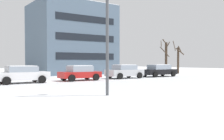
{
  "coord_description": "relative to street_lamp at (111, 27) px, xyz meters",
  "views": [
    {
      "loc": [
        -2.75,
        -12.5,
        1.76
      ],
      "look_at": [
        9.83,
        5.0,
        1.05
      ],
      "focal_mm": 40.1,
      "sensor_mm": 36.0,
      "label": 1
    }
  ],
  "objects": [
    {
      "name": "ground_plane",
      "position": [
        -4.9,
        1.76,
        -3.6
      ],
      "size": [
        120.0,
        120.0,
        0.0
      ],
      "primitive_type": "plane",
      "color": "white"
    },
    {
      "name": "parked_car_silver",
      "position": [
        8.83,
        9.93,
        -2.85
      ],
      "size": [
        4.01,
        2.15,
        1.47
      ],
      "color": "silver",
      "rests_on": "ground"
    },
    {
      "name": "tree_far_left",
      "position": [
        22.11,
        13.77,
        -1.4
      ],
      "size": [
        1.28,
        1.82,
        4.92
      ],
      "color": "#423326",
      "rests_on": "ground"
    },
    {
      "name": "parked_car_white",
      "position": [
        -1.75,
        10.14,
        -2.86
      ],
      "size": [
        4.24,
        2.21,
        1.44
      ],
      "color": "white",
      "rests_on": "ground"
    },
    {
      "name": "tree_far_mid",
      "position": [
        18.69,
        13.08,
        -1.16
      ],
      "size": [
        1.53,
        1.92,
        4.9
      ],
      "color": "#423326",
      "rests_on": "ground"
    },
    {
      "name": "street_lamp",
      "position": [
        0.0,
        0.0,
        0.0
      ],
      "size": [
        1.49,
        0.36,
        5.97
      ],
      "color": "#4C4F54",
      "rests_on": "ground"
    },
    {
      "name": "parked_car_black",
      "position": [
        14.12,
        10.01,
        -2.86
      ],
      "size": [
        4.59,
        2.05,
        1.45
      ],
      "color": "black",
      "rests_on": "ground"
    },
    {
      "name": "building_far_right",
      "position": [
        9.03,
        22.62,
        1.4
      ],
      "size": [
        10.98,
        8.87,
        10.01
      ],
      "color": "slate",
      "rests_on": "ground"
    },
    {
      "name": "parked_car_red",
      "position": [
        3.54,
        10.01,
        -2.88
      ],
      "size": [
        3.86,
        2.05,
        1.43
      ],
      "color": "red",
      "rests_on": "ground"
    }
  ]
}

